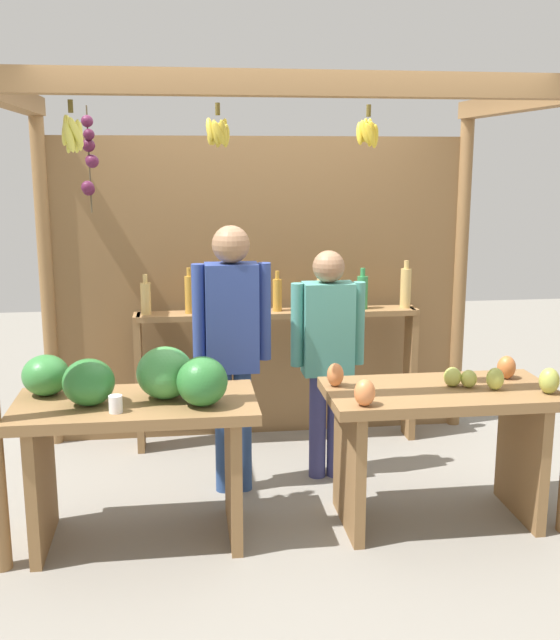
# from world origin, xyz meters

# --- Properties ---
(ground_plane) EXTENTS (12.00, 12.00, 0.00)m
(ground_plane) POSITION_xyz_m (0.00, 0.00, 0.00)
(ground_plane) COLOR gray
(ground_plane) RESTS_ON ground
(market_stall) EXTENTS (3.20, 1.91, 2.48)m
(market_stall) POSITION_xyz_m (-0.01, 0.43, 1.43)
(market_stall) COLOR olive
(market_stall) RESTS_ON ground
(fruit_counter_left) EXTENTS (1.29, 0.64, 1.08)m
(fruit_counter_left) POSITION_xyz_m (-0.85, -0.67, 0.73)
(fruit_counter_left) COLOR olive
(fruit_counter_left) RESTS_ON ground
(fruit_counter_right) EXTENTS (1.29, 0.64, 0.95)m
(fruit_counter_right) POSITION_xyz_m (0.85, -0.68, 0.59)
(fruit_counter_right) COLOR olive
(fruit_counter_right) RESTS_ON ground
(bottle_shelf_unit) EXTENTS (2.05, 0.22, 1.35)m
(bottle_shelf_unit) POSITION_xyz_m (0.12, 0.67, 0.81)
(bottle_shelf_unit) COLOR olive
(bottle_shelf_unit) RESTS_ON ground
(vendor_man) EXTENTS (0.48, 0.23, 1.68)m
(vendor_man) POSITION_xyz_m (-0.29, -0.11, 1.02)
(vendor_man) COLOR navy
(vendor_man) RESTS_ON ground
(vendor_woman) EXTENTS (0.48, 0.20, 1.51)m
(vendor_woman) POSITION_xyz_m (0.34, 0.03, 0.90)
(vendor_woman) COLOR #3A3C76
(vendor_woman) RESTS_ON ground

